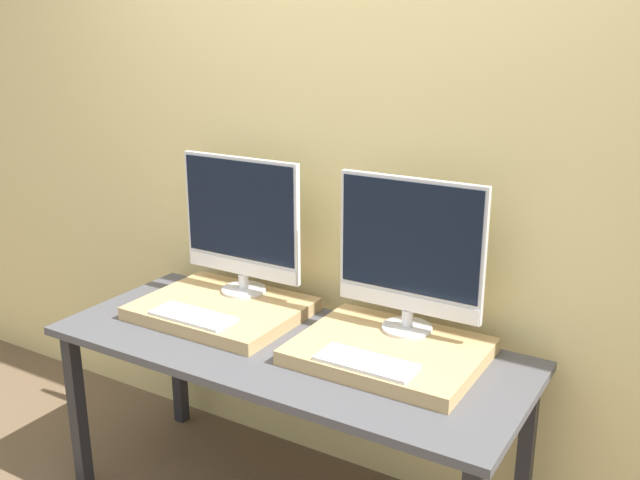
% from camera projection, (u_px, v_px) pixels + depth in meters
% --- Properties ---
extents(wall_back, '(8.00, 0.04, 2.60)m').
position_uv_depth(wall_back, '(346.00, 157.00, 2.68)').
color(wall_back, '#DBC684').
rests_on(wall_back, ground_plane).
extents(workbench, '(1.70, 0.70, 0.70)m').
position_uv_depth(workbench, '(287.00, 362.00, 2.53)').
color(workbench, '#47474C').
rests_on(workbench, ground_plane).
extents(wooden_riser_left, '(0.61, 0.48, 0.05)m').
position_uv_depth(wooden_riser_left, '(222.00, 309.00, 2.75)').
color(wooden_riser_left, tan).
rests_on(wooden_riser_left, workbench).
extents(monitor_left, '(0.53, 0.18, 0.54)m').
position_uv_depth(monitor_left, '(241.00, 222.00, 2.77)').
color(monitor_left, silver).
rests_on(monitor_left, wooden_riser_left).
extents(keyboard_left, '(0.32, 0.13, 0.01)m').
position_uv_depth(keyboard_left, '(193.00, 316.00, 2.60)').
color(keyboard_left, silver).
rests_on(keyboard_left, wooden_riser_left).
extents(wooden_riser_right, '(0.61, 0.48, 0.05)m').
position_uv_depth(wooden_riser_right, '(389.00, 351.00, 2.40)').
color(wooden_riser_right, tan).
rests_on(wooden_riser_right, workbench).
extents(monitor_right, '(0.53, 0.18, 0.54)m').
position_uv_depth(monitor_right, '(410.00, 251.00, 2.42)').
color(monitor_right, silver).
rests_on(monitor_right, wooden_riser_right).
extents(keyboard_right, '(0.32, 0.13, 0.01)m').
position_uv_depth(keyboard_right, '(366.00, 362.00, 2.25)').
color(keyboard_right, silver).
rests_on(keyboard_right, wooden_riser_right).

